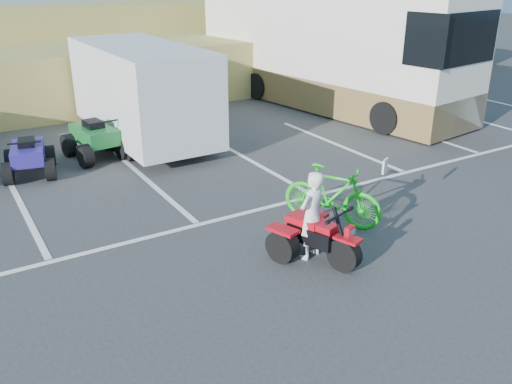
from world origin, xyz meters
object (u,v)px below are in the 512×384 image
red_trike_atv (317,259)px  quad_atv_blue (32,175)px  green_dirt_bike (332,195)px  cargo_trailer (142,90)px  rider (312,215)px  quad_atv_green (97,157)px  rv_motorhome (326,57)px

red_trike_atv → quad_atv_blue: bearing=98.4°
red_trike_atv → green_dirt_bike: (1.05, 0.97, 0.57)m
cargo_trailer → quad_atv_blue: (-3.25, -1.22, -1.41)m
red_trike_atv → rider: rider is taller
rider → green_dirt_bike: (1.10, 0.83, -0.18)m
quad_atv_blue → green_dirt_bike: bearing=-40.6°
cargo_trailer → quad_atv_green: size_ratio=3.41×
rv_motorhome → quad_atv_green: size_ratio=6.57×
cargo_trailer → quad_atv_green: 2.25m
red_trike_atv → rider: (-0.05, 0.14, 0.76)m
rv_motorhome → quad_atv_green: bearing=-177.4°
red_trike_atv → cargo_trailer: (-0.05, 7.84, 1.41)m
quad_atv_blue → rider: bearing=-51.5°
rv_motorhome → quad_atv_blue: rv_motorhome is taller
cargo_trailer → quad_atv_blue: bearing=-160.3°
rider → quad_atv_blue: rider is taller
quad_atv_blue → rv_motorhome: bearing=23.3°
red_trike_atv → rv_motorhome: bearing=33.6°
rider → quad_atv_blue: bearing=-81.4°
green_dirt_bike → cargo_trailer: (-1.10, 6.87, 0.84)m
red_trike_atv → quad_atv_green: size_ratio=0.89×
green_dirt_bike → quad_atv_blue: bearing=96.5°
green_dirt_bike → quad_atv_blue: 7.15m
quad_atv_blue → quad_atv_green: bearing=27.6°
cargo_trailer → rider: bearing=-90.8°
cargo_trailer → rv_motorhome: rv_motorhome is taller
cargo_trailer → rv_motorhome: bearing=6.2°
red_trike_atv → rider: 0.77m
red_trike_atv → rv_motorhome: rv_motorhome is taller
red_trike_atv → green_dirt_bike: bearing=24.8°
rv_motorhome → quad_atv_green: rv_motorhome is taller
rider → rv_motorhome: 11.03m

